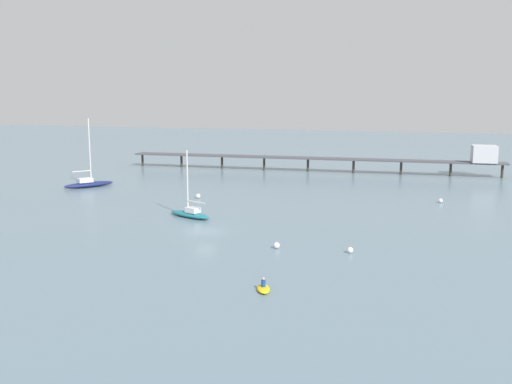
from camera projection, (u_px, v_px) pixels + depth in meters
ground_plane at (206, 231)px, 65.63m from camera, size 400.00×400.00×0.00m
pier at (379, 157)px, 113.94m from camera, size 78.47×8.03×6.25m
sailboat_teal at (190, 213)px, 73.16m from camera, size 7.15×4.32×8.84m
sailboat_navy at (88, 183)px, 97.60m from camera, size 6.88×8.65×11.93m
dinghy_yellow at (263, 288)px, 45.50m from camera, size 1.85×2.53×1.14m
mooring_buoy_inner at (350, 250)px, 56.42m from camera, size 0.63×0.63×0.63m
mooring_buoy_outer at (277, 245)px, 58.13m from camera, size 0.67×0.67×0.67m
mooring_buoy_far at (198, 196)px, 86.85m from camera, size 0.73×0.73×0.73m
mooring_buoy_mid at (440, 201)px, 83.17m from camera, size 0.66×0.66×0.66m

